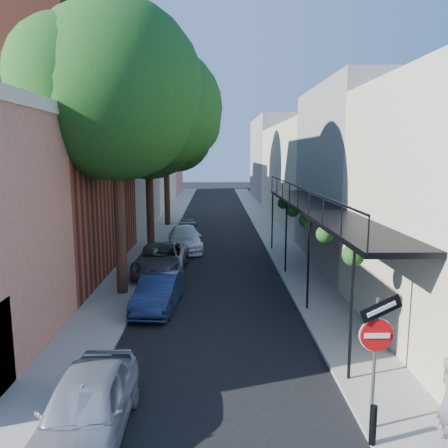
{
  "coord_description": "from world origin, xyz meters",
  "views": [
    {
      "loc": [
        -0.03,
        -7.11,
        5.69
      ],
      "look_at": [
        0.33,
        10.69,
        2.8
      ],
      "focal_mm": 35.0,
      "sensor_mm": 36.0,
      "label": 1
    }
  ],
  "objects_px": {
    "oak_mid": "(155,129)",
    "parked_car_a": "(86,408)",
    "parked_car_e": "(187,227)",
    "bollard": "(373,425)",
    "oak_near": "(128,96)",
    "parked_car_d": "(185,238)",
    "oak_far": "(172,119)",
    "parked_car_c": "(161,259)",
    "sign_post": "(377,340)",
    "parked_car_b": "(158,292)"
  },
  "relations": [
    {
      "from": "oak_mid",
      "to": "parked_car_a",
      "type": "relative_size",
      "value": 2.5
    },
    {
      "from": "parked_car_a",
      "to": "parked_car_e",
      "type": "relative_size",
      "value": 1.16
    },
    {
      "from": "bollard",
      "to": "oak_near",
      "type": "height_order",
      "value": "oak_near"
    },
    {
      "from": "oak_mid",
      "to": "parked_car_e",
      "type": "height_order",
      "value": "oak_mid"
    },
    {
      "from": "parked_car_e",
      "to": "parked_car_d",
      "type": "bearing_deg",
      "value": -93.71
    },
    {
      "from": "oak_near",
      "to": "oak_far",
      "type": "height_order",
      "value": "oak_far"
    },
    {
      "from": "parked_car_d",
      "to": "parked_car_e",
      "type": "relative_size",
      "value": 1.35
    },
    {
      "from": "parked_car_c",
      "to": "parked_car_e",
      "type": "bearing_deg",
      "value": 86.49
    },
    {
      "from": "parked_car_c",
      "to": "parked_car_e",
      "type": "height_order",
      "value": "parked_car_c"
    },
    {
      "from": "oak_far",
      "to": "parked_car_e",
      "type": "height_order",
      "value": "oak_far"
    },
    {
      "from": "oak_far",
      "to": "parked_car_c",
      "type": "height_order",
      "value": "oak_far"
    },
    {
      "from": "parked_car_d",
      "to": "bollard",
      "type": "bearing_deg",
      "value": -81.08
    },
    {
      "from": "sign_post",
      "to": "parked_car_c",
      "type": "height_order",
      "value": "sign_post"
    },
    {
      "from": "parked_car_a",
      "to": "parked_car_d",
      "type": "height_order",
      "value": "parked_car_a"
    },
    {
      "from": "parked_car_a",
      "to": "parked_car_d",
      "type": "xyz_separation_m",
      "value": [
        0.75,
        17.44,
        -0.01
      ]
    },
    {
      "from": "sign_post",
      "to": "parked_car_a",
      "type": "bearing_deg",
      "value": -179.4
    },
    {
      "from": "bollard",
      "to": "parked_car_d",
      "type": "bearing_deg",
      "value": 105.2
    },
    {
      "from": "sign_post",
      "to": "parked_car_c",
      "type": "relative_size",
      "value": 0.6
    },
    {
      "from": "oak_mid",
      "to": "bollard",
      "type": "bearing_deg",
      "value": -70.1
    },
    {
      "from": "parked_car_c",
      "to": "oak_mid",
      "type": "bearing_deg",
      "value": 99.45
    },
    {
      "from": "bollard",
      "to": "parked_car_a",
      "type": "relative_size",
      "value": 0.2
    },
    {
      "from": "sign_post",
      "to": "parked_car_e",
      "type": "xyz_separation_m",
      "value": [
        -5.12,
        21.81,
        -1.44
      ]
    },
    {
      "from": "parked_car_a",
      "to": "parked_car_e",
      "type": "distance_m",
      "value": 21.88
    },
    {
      "from": "oak_mid",
      "to": "parked_car_a",
      "type": "bearing_deg",
      "value": -87.29
    },
    {
      "from": "oak_near",
      "to": "parked_car_d",
      "type": "distance_m",
      "value": 10.93
    },
    {
      "from": "parked_car_a",
      "to": "parked_car_d",
      "type": "relative_size",
      "value": 0.86
    },
    {
      "from": "sign_post",
      "to": "parked_car_b",
      "type": "height_order",
      "value": "sign_post"
    },
    {
      "from": "oak_mid",
      "to": "oak_far",
      "type": "bearing_deg",
      "value": 89.59
    },
    {
      "from": "sign_post",
      "to": "oak_mid",
      "type": "height_order",
      "value": "oak_mid"
    },
    {
      "from": "bollard",
      "to": "parked_car_d",
      "type": "xyz_separation_m",
      "value": [
        -4.85,
        17.85,
        0.17
      ]
    },
    {
      "from": "parked_car_a",
      "to": "parked_car_c",
      "type": "bearing_deg",
      "value": 89.25
    },
    {
      "from": "bollard",
      "to": "oak_far",
      "type": "distance_m",
      "value": 28.58
    },
    {
      "from": "parked_car_d",
      "to": "parked_car_e",
      "type": "height_order",
      "value": "parked_car_d"
    },
    {
      "from": "bollard",
      "to": "oak_far",
      "type": "relative_size",
      "value": 0.07
    },
    {
      "from": "oak_mid",
      "to": "oak_far",
      "type": "xyz_separation_m",
      "value": [
        0.06,
        9.04,
        1.2
      ]
    },
    {
      "from": "parked_car_e",
      "to": "parked_car_c",
      "type": "bearing_deg",
      "value": -98.96
    },
    {
      "from": "oak_far",
      "to": "parked_car_c",
      "type": "bearing_deg",
      "value": -86.94
    },
    {
      "from": "sign_post",
      "to": "bollard",
      "type": "relative_size",
      "value": 3.74
    },
    {
      "from": "bollard",
      "to": "parked_car_d",
      "type": "relative_size",
      "value": 0.17
    },
    {
      "from": "oak_far",
      "to": "parked_car_a",
      "type": "relative_size",
      "value": 2.92
    },
    {
      "from": "oak_far",
      "to": "parked_car_e",
      "type": "bearing_deg",
      "value": -72.78
    },
    {
      "from": "sign_post",
      "to": "bollard",
      "type": "xyz_separation_m",
      "value": [
        -0.16,
        -0.47,
        -1.52
      ]
    },
    {
      "from": "parked_car_b",
      "to": "parked_car_a",
      "type": "bearing_deg",
      "value": -88.57
    },
    {
      "from": "bollard",
      "to": "parked_car_a",
      "type": "height_order",
      "value": "parked_car_a"
    },
    {
      "from": "parked_car_c",
      "to": "parked_car_d",
      "type": "bearing_deg",
      "value": 82.05
    },
    {
      "from": "oak_near",
      "to": "parked_car_d",
      "type": "xyz_separation_m",
      "value": [
        1.52,
        8.09,
        -7.19
      ]
    },
    {
      "from": "parked_car_b",
      "to": "parked_car_e",
      "type": "bearing_deg",
      "value": 94.22
    },
    {
      "from": "sign_post",
      "to": "parked_car_b",
      "type": "distance_m",
      "value": 9.26
    },
    {
      "from": "parked_car_e",
      "to": "oak_far",
      "type": "bearing_deg",
      "value": 102.04
    },
    {
      "from": "oak_near",
      "to": "parked_car_e",
      "type": "xyz_separation_m",
      "value": [
        1.4,
        12.52,
        -7.28
      ]
    }
  ]
}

